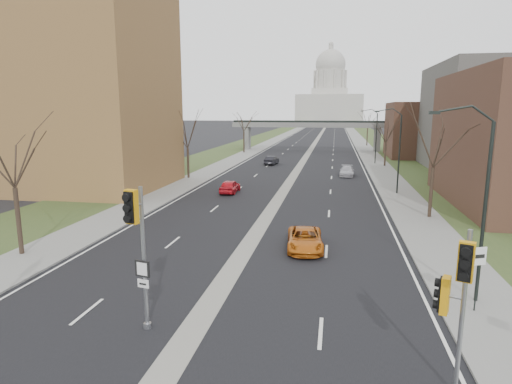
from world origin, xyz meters
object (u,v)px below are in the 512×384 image
(car_left_near, at_px, (230,186))
(car_left_far, at_px, (272,160))
(signal_pole_median, at_px, (137,234))
(speed_limit_sign, at_px, (478,267))
(car_right_near, at_px, (305,239))
(car_right_mid, at_px, (347,171))
(signal_pole_right, at_px, (457,290))

(car_left_near, bearing_deg, car_left_far, -92.09)
(car_left_far, bearing_deg, car_left_near, 95.54)
(signal_pole_median, height_order, speed_limit_sign, signal_pole_median)
(signal_pole_median, bearing_deg, car_right_near, 76.31)
(speed_limit_sign, xyz_separation_m, car_right_mid, (-4.46, 39.03, -1.43))
(speed_limit_sign, relative_size, car_right_near, 0.61)
(signal_pole_median, distance_m, car_right_near, 13.12)
(signal_pole_median, relative_size, car_right_mid, 1.30)
(car_right_near, bearing_deg, signal_pole_median, -121.42)
(signal_pole_median, height_order, car_left_far, signal_pole_median)
(signal_pole_right, bearing_deg, signal_pole_median, -168.44)
(car_left_far, height_order, car_right_near, car_left_far)
(speed_limit_sign, distance_m, car_left_far, 51.82)
(speed_limit_sign, bearing_deg, signal_pole_right, -135.20)
(signal_pole_median, distance_m, signal_pole_right, 11.01)
(speed_limit_sign, height_order, car_left_far, speed_limit_sign)
(signal_pole_median, bearing_deg, car_left_near, 109.39)
(signal_pole_right, bearing_deg, car_left_far, 125.24)
(signal_pole_median, xyz_separation_m, speed_limit_sign, (13.33, 4.08, -1.94))
(signal_pole_right, height_order, car_left_far, signal_pole_right)
(speed_limit_sign, relative_size, car_right_mid, 0.64)
(signal_pole_right, bearing_deg, speed_limit_sign, 88.70)
(signal_pole_median, height_order, signal_pole_right, signal_pole_median)
(car_right_near, relative_size, car_right_mid, 1.05)
(signal_pole_median, bearing_deg, car_left_far, 105.27)
(signal_pole_median, xyz_separation_m, car_right_near, (5.56, 11.39, -3.37))
(car_left_near, relative_size, car_left_far, 0.99)
(signal_pole_right, height_order, car_right_mid, signal_pole_right)
(signal_pole_median, relative_size, car_right_near, 1.23)
(speed_limit_sign, bearing_deg, car_right_mid, 74.05)
(signal_pole_right, xyz_separation_m, speed_limit_sign, (2.50, 5.97, -1.35))
(car_left_near, bearing_deg, signal_pole_median, 96.90)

